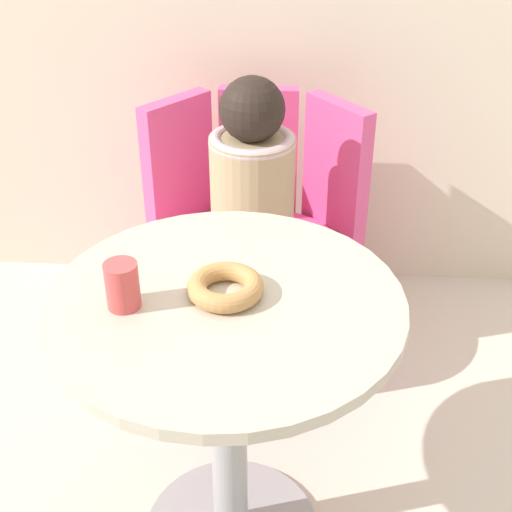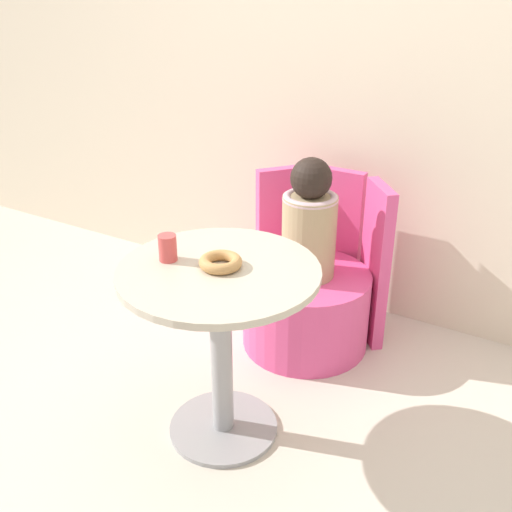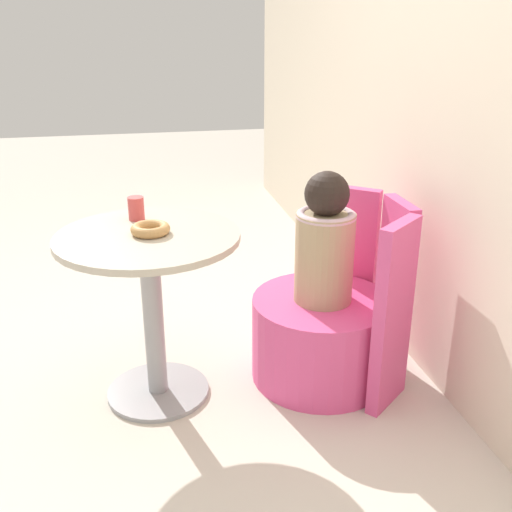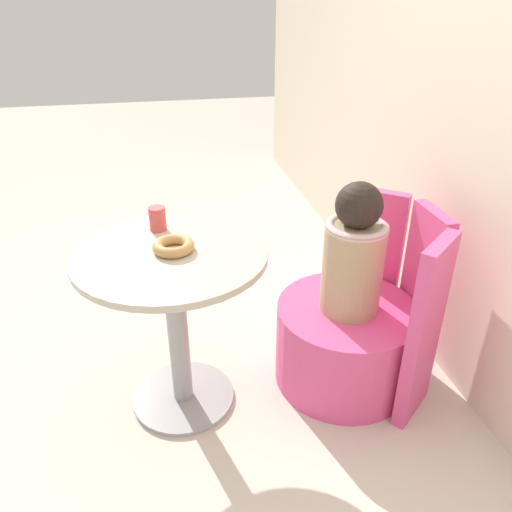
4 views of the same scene
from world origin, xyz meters
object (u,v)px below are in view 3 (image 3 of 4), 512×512
(round_table, at_px, (151,282))
(child_figure, at_px, (325,243))
(tub_chair, at_px, (321,338))
(cup, at_px, (136,208))
(donut, at_px, (150,229))

(round_table, relative_size, child_figure, 1.29)
(round_table, distance_m, child_figure, 0.67)
(child_figure, bearing_deg, round_table, -90.62)
(round_table, xyz_separation_m, tub_chair, (0.01, 0.67, -0.31))
(round_table, bearing_deg, cup, -169.77)
(child_figure, height_order, donut, child_figure)
(donut, bearing_deg, cup, -166.23)
(round_table, bearing_deg, child_figure, 89.38)
(child_figure, height_order, cup, child_figure)
(donut, xyz_separation_m, cup, (-0.18, -0.04, 0.03))
(child_figure, bearing_deg, tub_chair, 180.00)
(round_table, distance_m, tub_chair, 0.73)
(tub_chair, relative_size, child_figure, 1.08)
(child_figure, xyz_separation_m, donut, (-0.01, -0.65, 0.10))
(child_figure, distance_m, cup, 0.73)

